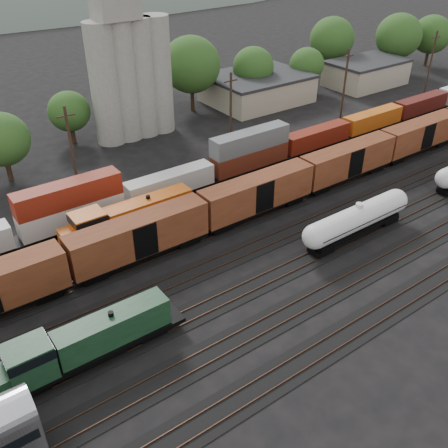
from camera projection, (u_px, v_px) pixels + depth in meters
ground at (261, 245)px, 54.86m from camera, size 600.00×600.00×0.00m
tracks at (261, 244)px, 54.83m from camera, size 180.00×33.20×0.20m
green_locomotive at (81, 344)px, 39.07m from camera, size 15.85×2.80×4.20m
tank_car_a at (357, 219)px, 54.77m from camera, size 15.65×2.80×4.10m
orange_locomotive at (126, 218)px, 54.92m from camera, size 17.01×2.83×4.25m
boxcar_string at (139, 236)px, 50.68m from camera, size 138.20×2.90×4.20m
container_wall at (219, 165)px, 66.28m from camera, size 172.96×2.60×5.80m
grain_silo at (129, 66)px, 75.13m from camera, size 13.40×5.00×29.00m
industrial_sheds at (156, 118)px, 80.93m from camera, size 119.38×17.26×5.10m
tree_band at (122, 88)px, 79.27m from camera, size 167.29×19.71×13.14m
utility_poles at (158, 130)px, 66.62m from camera, size 122.20×0.36×12.00m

